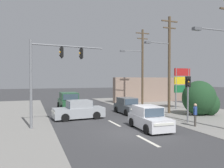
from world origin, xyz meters
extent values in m
plane|color=#3A3A3D|center=(0.00, 0.00, 0.00)|extent=(140.00, 140.00, 0.00)
cube|color=silver|center=(0.00, -2.00, 0.00)|extent=(0.20, 2.40, 0.01)
cube|color=silver|center=(0.00, 3.00, 0.00)|extent=(0.20, 2.40, 0.01)
cube|color=silver|center=(0.00, 8.00, 0.00)|extent=(0.20, 2.40, 0.01)
cube|color=gray|center=(9.00, 2.00, 0.01)|extent=(10.00, 44.00, 0.02)
cylinder|color=slate|center=(4.98, -1.53, 6.50)|extent=(2.60, 0.13, 0.09)
cube|color=#595B60|center=(3.68, -1.55, 6.43)|extent=(0.56, 0.29, 0.18)
cylinder|color=brown|center=(6.80, 5.69, 4.72)|extent=(0.26, 0.26, 9.43)
cube|color=brown|center=(6.80, 5.69, 8.98)|extent=(1.80, 0.12, 0.11)
cube|color=brown|center=(6.80, 5.69, 8.33)|extent=(1.40, 0.12, 0.10)
cylinder|color=slate|center=(5.51, 5.54, 6.79)|extent=(2.59, 0.39, 0.09)
cube|color=#595B60|center=(4.22, 5.39, 6.72)|extent=(0.59, 0.34, 0.18)
cylinder|color=brown|center=(6.96, 11.41, 4.70)|extent=(0.26, 0.26, 9.40)
cube|color=brown|center=(6.96, 11.41, 8.95)|extent=(1.80, 0.12, 0.11)
cube|color=brown|center=(6.96, 11.41, 8.30)|extent=(1.40, 0.12, 0.10)
cylinder|color=slate|center=(5.66, 11.50, 6.77)|extent=(2.60, 0.27, 0.09)
cube|color=#595B60|center=(4.37, 11.59, 6.70)|extent=(0.58, 0.32, 0.18)
cylinder|color=slate|center=(-5.89, 3.22, 3.00)|extent=(0.18, 0.18, 6.00)
cylinder|color=slate|center=(-3.30, 3.50, 5.70)|extent=(5.18, 0.67, 0.11)
cube|color=black|center=(-3.82, 3.44, 5.25)|extent=(0.23, 0.28, 0.68)
cube|color=black|center=(-3.82, 3.44, 5.25)|extent=(0.09, 0.44, 0.84)
sphere|color=black|center=(-3.94, 3.43, 5.47)|extent=(0.13, 0.13, 0.13)
sphere|color=orange|center=(-3.94, 3.43, 5.25)|extent=(0.13, 0.13, 0.13)
sphere|color=black|center=(-3.94, 3.43, 5.03)|extent=(0.13, 0.13, 0.13)
cube|color=black|center=(-2.37, 3.60, 5.25)|extent=(0.23, 0.28, 0.68)
cube|color=black|center=(-2.37, 3.60, 5.25)|extent=(0.09, 0.44, 0.84)
sphere|color=black|center=(-2.49, 3.59, 5.47)|extent=(0.13, 0.13, 0.13)
sphere|color=orange|center=(-2.49, 3.59, 5.25)|extent=(0.13, 0.13, 0.13)
sphere|color=black|center=(-2.49, 3.59, 5.03)|extent=(0.13, 0.13, 0.13)
cylinder|color=slate|center=(5.36, 1.24, 1.40)|extent=(0.12, 0.12, 2.80)
cube|color=black|center=(5.36, 1.24, 3.14)|extent=(0.30, 0.26, 0.68)
cube|color=black|center=(5.36, 1.24, 3.14)|extent=(0.43, 0.16, 0.84)
sphere|color=black|center=(5.33, 1.12, 3.36)|extent=(0.13, 0.13, 0.13)
sphere|color=orange|center=(5.33, 1.12, 3.14)|extent=(0.13, 0.13, 0.13)
sphere|color=black|center=(5.33, 1.12, 2.92)|extent=(0.13, 0.13, 0.13)
cylinder|color=slate|center=(9.38, 8.06, 2.30)|extent=(0.16, 0.16, 4.60)
cylinder|color=slate|center=(11.08, 8.06, 2.30)|extent=(0.16, 0.16, 4.60)
cube|color=red|center=(10.23, 8.06, 4.15)|extent=(2.10, 0.14, 0.84)
cube|color=yellow|center=(10.23, 8.06, 3.20)|extent=(2.10, 0.14, 0.84)
cube|color=#196B38|center=(10.23, 8.06, 2.25)|extent=(2.10, 0.14, 0.84)
ellipsoid|color=#1E4223|center=(8.77, 3.80, 1.60)|extent=(3.18, 2.86, 3.20)
ellipsoid|color=#1E4223|center=(9.64, 3.32, 1.04)|extent=(1.75, 1.59, 2.08)
cube|color=gray|center=(11.00, 16.00, 1.80)|extent=(12.00, 1.00, 3.60)
cube|color=silver|center=(1.50, 0.36, 0.51)|extent=(1.73, 3.65, 0.76)
cube|color=silver|center=(1.51, 0.66, 1.21)|extent=(1.55, 1.95, 0.64)
cube|color=#384756|center=(1.48, -0.31, 1.21)|extent=(1.36, 0.11, 0.54)
cube|color=#384756|center=(1.55, 1.63, 1.21)|extent=(1.33, 0.11, 0.51)
cube|color=white|center=(1.44, -1.46, 0.68)|extent=(1.36, 0.09, 0.14)
cylinder|color=black|center=(2.26, -0.78, 0.30)|extent=(0.20, 0.61, 0.60)
cylinder|color=black|center=(0.67, -0.72, 0.30)|extent=(0.20, 0.61, 0.60)
cylinder|color=black|center=(2.34, 1.45, 0.30)|extent=(0.20, 0.61, 0.60)
cylinder|color=black|center=(0.74, 1.51, 0.30)|extent=(0.20, 0.61, 0.60)
cube|color=slate|center=(2.98, 6.91, 0.51)|extent=(1.72, 3.65, 0.76)
cube|color=slate|center=(2.97, 7.21, 1.21)|extent=(1.54, 1.95, 0.64)
cube|color=#384756|center=(3.01, 6.24, 1.21)|extent=(1.36, 0.11, 0.54)
cube|color=#384756|center=(2.94, 8.18, 1.21)|extent=(1.33, 0.11, 0.51)
cube|color=white|center=(3.05, 5.09, 0.68)|extent=(1.36, 0.09, 0.14)
cylinder|color=black|center=(3.82, 5.82, 0.30)|extent=(0.20, 0.61, 0.60)
cylinder|color=black|center=(2.22, 5.77, 0.30)|extent=(0.20, 0.61, 0.60)
cylinder|color=black|center=(3.75, 8.05, 0.30)|extent=(0.20, 0.61, 0.60)
cylinder|color=black|center=(2.15, 8.00, 0.30)|extent=(0.20, 0.61, 0.60)
cube|color=#A3A8AD|center=(-2.12, 5.84, 0.54)|extent=(4.29, 1.92, 0.80)
cube|color=#A3A8AD|center=(-2.07, 5.85, 1.25)|extent=(1.98, 1.66, 0.62)
cube|color=#384756|center=(-3.04, 5.79, 1.25)|extent=(0.14, 1.44, 0.53)
cube|color=#384756|center=(-1.10, 5.90, 1.25)|extent=(0.14, 1.41, 0.50)
cube|color=white|center=(-4.24, 5.73, 0.72)|extent=(0.12, 1.45, 0.14)
cylinder|color=black|center=(-3.37, 4.92, 0.32)|extent=(0.65, 0.22, 0.64)
cylinder|color=black|center=(-3.47, 6.62, 0.32)|extent=(0.65, 0.22, 0.64)
cylinder|color=black|center=(-0.77, 5.07, 0.32)|extent=(0.65, 0.22, 0.64)
cylinder|color=black|center=(-0.87, 6.76, 0.32)|extent=(0.65, 0.22, 0.64)
cube|color=#235633|center=(-2.03, 11.69, 0.64)|extent=(1.88, 4.52, 1.00)
cube|color=#235633|center=(-2.03, 11.49, 1.52)|extent=(1.75, 2.72, 0.76)
cube|color=#384756|center=(-2.02, 12.86, 1.52)|extent=(1.58, 0.08, 0.65)
cube|color=#384756|center=(-2.04, 10.12, 1.52)|extent=(1.55, 0.07, 0.61)
cube|color=white|center=(-2.01, 13.96, 0.86)|extent=(1.56, 0.05, 0.14)
cylinder|color=black|center=(-2.93, 13.09, 0.36)|extent=(0.23, 0.72, 0.72)
cylinder|color=black|center=(-1.09, 13.07, 0.36)|extent=(0.23, 0.72, 0.72)
cylinder|color=black|center=(-2.96, 10.30, 0.36)|extent=(0.23, 0.72, 0.72)
cylinder|color=black|center=(-1.12, 10.28, 0.36)|extent=(0.23, 0.72, 0.72)
cylinder|color=#47423D|center=(4.89, -0.10, 0.42)|extent=(0.14, 0.14, 0.84)
cylinder|color=#47423D|center=(5.02, 0.02, 0.42)|extent=(0.14, 0.14, 0.84)
cube|color=#33519E|center=(4.95, -0.04, 1.12)|extent=(0.41, 0.41, 0.56)
sphere|color=tan|center=(4.95, -0.04, 1.52)|extent=(0.22, 0.22, 0.22)
cylinder|color=#33519E|center=(4.79, -0.21, 1.12)|extent=(0.09, 0.09, 0.54)
cylinder|color=#33519E|center=(5.12, 0.12, 1.12)|extent=(0.09, 0.09, 0.54)
camera|label=1|loc=(-5.91, -12.32, 3.33)|focal=35.00mm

